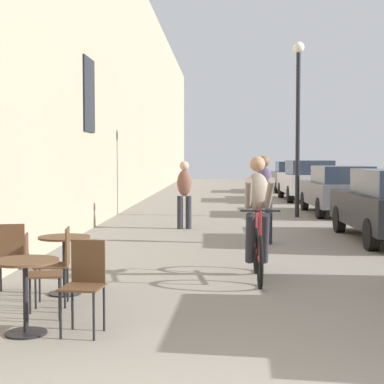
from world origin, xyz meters
TOP-DOWN VIEW (x-y plane):
  - building_facade_left at (-3.45, 14.00)m, footprint 0.54×68.00m
  - cafe_table_near at (-2.01, 2.83)m, footprint 0.64×0.64m
  - cafe_chair_near_toward_street at (-1.45, 2.91)m, footprint 0.42×0.42m
  - cafe_chair_near_toward_wall at (-2.08, 3.43)m, footprint 0.45×0.45m
  - cafe_table_mid at (-2.08, 4.54)m, footprint 0.64×0.64m
  - cafe_chair_mid_toward_street at (-2.72, 4.47)m, footprint 0.45×0.45m
  - cafe_chair_mid_toward_wall at (-2.00, 3.99)m, footprint 0.43×0.43m
  - cyclist_on_bicycle at (0.37, 5.69)m, footprint 0.52×1.76m
  - pedestrian_near at (0.69, 9.04)m, footprint 0.37×0.29m
  - pedestrian_mid at (-1.00, 11.48)m, footprint 0.36×0.27m
  - street_lamp at (2.01, 14.42)m, footprint 0.32×0.32m
  - parked_car_third at (3.33, 15.25)m, footprint 1.79×4.08m
  - parked_car_fourth at (3.22, 21.06)m, footprint 1.92×4.43m
  - parked_car_fifth at (3.30, 27.12)m, footprint 1.81×4.18m

SIDE VIEW (x-z plane):
  - cafe_chair_near_toward_street at x=-1.45m, z-range 0.07..0.96m
  - cafe_chair_near_toward_wall at x=-2.08m, z-range 0.07..0.96m
  - cafe_chair_mid_toward_street at x=-2.72m, z-range 0.07..0.96m
  - cafe_chair_mid_toward_wall at x=-2.00m, z-range 0.07..0.96m
  - cafe_table_near at x=-2.01m, z-range 0.16..0.88m
  - cafe_table_mid at x=-2.08m, z-range 0.16..0.88m
  - parked_car_third at x=3.33m, z-range 0.03..1.46m
  - parked_car_fifth at x=3.30m, z-range 0.03..1.50m
  - cyclist_on_bicycle at x=0.37m, z-range -0.06..1.68m
  - parked_car_fourth at x=3.22m, z-range 0.03..1.59m
  - pedestrian_mid at x=-1.00m, z-range 0.10..1.70m
  - pedestrian_near at x=0.69m, z-range 0.11..1.83m
  - street_lamp at x=2.01m, z-range 0.66..5.56m
  - building_facade_left at x=-3.45m, z-range 0.00..8.31m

